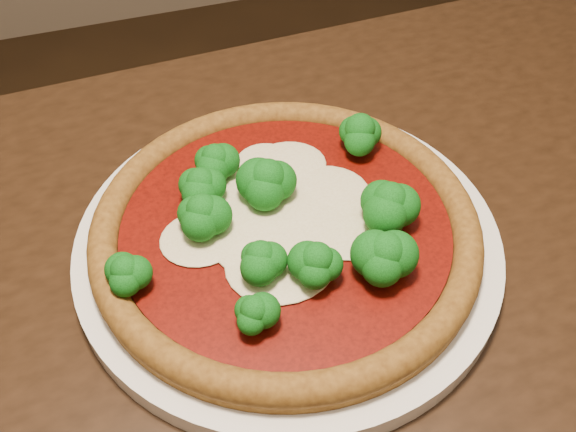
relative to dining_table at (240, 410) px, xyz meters
name	(u,v)px	position (x,y,z in m)	size (l,w,h in m)	color
dining_table	(240,410)	(0.00, 0.00, 0.00)	(1.31, 0.81, 0.75)	black
plate	(288,242)	(0.07, 0.08, 0.11)	(0.34, 0.34, 0.02)	white
pizza	(286,224)	(0.07, 0.07, 0.13)	(0.31, 0.31, 0.06)	brown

